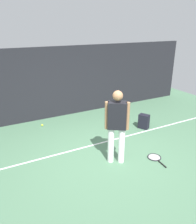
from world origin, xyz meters
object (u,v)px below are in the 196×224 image
at_px(tennis_player, 117,123).
at_px(backpack, 144,122).
at_px(tennis_racket, 155,158).
at_px(tennis_ball_by_fence, 42,125).
at_px(tennis_ball_near_player, 110,129).

distance_m(tennis_player, backpack, 2.20).
relative_size(tennis_racket, tennis_ball_by_fence, 9.51).
height_order(tennis_player, tennis_racket, tennis_player).
bearing_deg(tennis_ball_by_fence, tennis_ball_near_player, -35.20).
bearing_deg(tennis_racket, tennis_ball_by_fence, 37.65).
distance_m(backpack, tennis_ball_near_player, 1.06).
bearing_deg(tennis_racket, tennis_player, 75.81).
xyz_separation_m(tennis_player, backpack, (1.72, 1.13, -0.76)).
bearing_deg(backpack, tennis_racket, 121.66).
bearing_deg(tennis_ball_near_player, backpack, -21.10).
height_order(backpack, tennis_ball_near_player, backpack).
bearing_deg(tennis_ball_by_fence, tennis_racket, -58.56).
height_order(tennis_player, backpack, tennis_player).
xyz_separation_m(backpack, tennis_ball_near_player, (-0.97, 0.38, -0.18)).
distance_m(backpack, tennis_ball_by_fence, 3.14).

